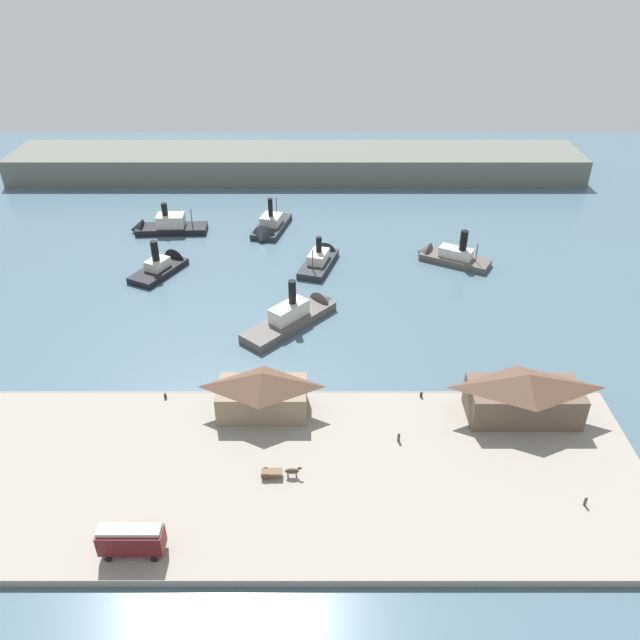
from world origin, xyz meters
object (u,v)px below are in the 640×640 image
object	(u,v)px
street_tram	(131,539)
mooring_post_east	(165,396)
ferry_mid_harbor	(298,314)
mooring_post_west	(421,395)
ferry_approaching_west	(162,227)
horse_cart	(279,472)
pedestrian_near_east_shed	(398,437)
ferry_shed_customs_shed	(261,392)
ferry_moored_east	(164,265)
ferry_near_quay	(268,229)
ferry_outer_harbor	(320,258)
ferry_shed_west_terminal	(524,395)
ferry_approaching_east	(446,255)
pedestrian_walking_west	(585,501)

from	to	relation	value
street_tram	mooring_post_east	size ratio (longest dim) A/B	9.00
ferry_mid_harbor	mooring_post_west	bearing A→B (deg)	-50.86
mooring_post_west	ferry_approaching_west	bearing A→B (deg)	129.83
horse_cart	pedestrian_near_east_shed	bearing A→B (deg)	22.38
ferry_shed_customs_shed	ferry_moored_east	size ratio (longest dim) A/B	0.86
street_tram	ferry_near_quay	size ratio (longest dim) A/B	0.43
horse_cart	ferry_outer_harbor	distance (m)	70.23
ferry_shed_west_terminal	pedestrian_near_east_shed	bearing A→B (deg)	-163.61
street_tram	ferry_near_quay	world-z (taller)	ferry_near_quay
ferry_shed_customs_shed	ferry_moored_east	xyz separation A→B (m)	(-27.11, 52.20, -3.86)
mooring_post_west	ferry_moored_east	world-z (taller)	ferry_moored_east
ferry_moored_east	ferry_mid_harbor	xyz separation A→B (m)	(32.11, -22.36, 0.30)
horse_cart	ferry_approaching_east	size ratio (longest dim) A/B	0.32
pedestrian_walking_west	ferry_near_quay	world-z (taller)	ferry_near_quay
ferry_near_quay	ferry_moored_east	bearing A→B (deg)	-137.87
mooring_post_west	ferry_near_quay	distance (m)	75.69
pedestrian_near_east_shed	ferry_moored_east	world-z (taller)	ferry_moored_east
street_tram	ferry_moored_east	distance (m)	80.66
ferry_shed_west_terminal	ferry_near_quay	distance (m)	87.20
ferry_outer_harbor	ferry_moored_east	bearing A→B (deg)	-174.80
horse_cart	ferry_moored_east	xyz separation A→B (m)	(-30.59, 66.63, -0.87)
mooring_post_west	ferry_approaching_east	world-z (taller)	ferry_approaching_east
ferry_mid_harbor	pedestrian_near_east_shed	bearing A→B (deg)	-66.10
ferry_shed_customs_shed	mooring_post_east	distance (m)	17.34
pedestrian_near_east_shed	ferry_mid_harbor	xyz separation A→B (m)	(-16.36, 36.91, -0.42)
horse_cart	mooring_post_east	xyz separation A→B (m)	(-20.14, 17.78, -0.48)
mooring_post_west	ferry_outer_harbor	world-z (taller)	ferry_outer_harbor
ferry_shed_west_terminal	ferry_mid_harbor	size ratio (longest dim) A/B	0.82
ferry_moored_east	ferry_near_quay	distance (m)	30.95
horse_cart	pedestrian_walking_west	distance (m)	42.32
ferry_shed_west_terminal	pedestrian_near_east_shed	xyz separation A→B (m)	(-20.36, -5.99, -3.42)
mooring_post_west	ferry_near_quay	world-z (taller)	ferry_near_quay
ferry_shed_customs_shed	pedestrian_near_east_shed	world-z (taller)	ferry_shed_customs_shed
horse_cart	pedestrian_walking_west	xyz separation A→B (m)	(41.99, -5.23, -0.19)
ferry_approaching_east	pedestrian_near_east_shed	bearing A→B (deg)	-106.06
ferry_shed_customs_shed	ferry_near_quay	world-z (taller)	ferry_shed_customs_shed
ferry_shed_customs_shed	ferry_near_quay	size ratio (longest dim) A/B	0.78
pedestrian_walking_west	ferry_approaching_west	bearing A→B (deg)	129.73
street_tram	mooring_post_east	xyz separation A→B (m)	(-2.46, 30.72, -2.18)
horse_cart	ferry_outer_harbor	bearing A→B (deg)	85.08
pedestrian_walking_west	ferry_outer_harbor	bearing A→B (deg)	115.56
pedestrian_near_east_shed	ferry_outer_harbor	bearing A→B (deg)	100.72
street_tram	pedestrian_walking_west	bearing A→B (deg)	7.37
ferry_shed_customs_shed	ferry_mid_harbor	size ratio (longest dim) A/B	0.67
ferry_shed_west_terminal	ferry_approaching_east	xyz separation A→B (m)	(-1.98, 57.85, -3.98)
ferry_moored_east	mooring_post_east	bearing A→B (deg)	-77.92
street_tram	ferry_mid_harbor	xyz separation A→B (m)	(19.20, 57.22, -2.27)
pedestrian_walking_west	mooring_post_east	size ratio (longest dim) A/B	1.79
pedestrian_walking_west	pedestrian_near_east_shed	size ratio (longest dim) A/B	0.95
ferry_approaching_east	ferry_approaching_west	size ratio (longest dim) A/B	0.91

